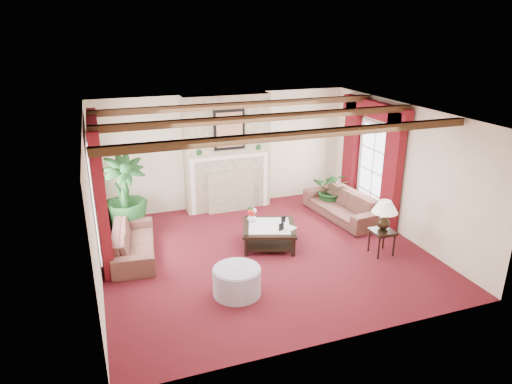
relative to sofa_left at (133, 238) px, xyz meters
name	(u,v)px	position (x,y,z in m)	size (l,w,h in m)	color
floor	(265,254)	(2.38, -0.77, -0.37)	(6.00, 6.00, 0.00)	#460C15
ceiling	(266,114)	(2.38, -0.77, 2.33)	(6.00, 6.00, 0.00)	white
back_wall	(225,151)	(2.38, 1.98, 0.98)	(6.00, 0.02, 2.70)	beige
left_wall	(93,208)	(-0.62, -0.77, 0.98)	(0.02, 5.50, 2.70)	beige
right_wall	(404,171)	(5.38, -0.77, 0.98)	(0.02, 5.50, 2.70)	beige
ceiling_beams	(266,118)	(2.38, -0.77, 2.27)	(6.00, 3.00, 0.12)	#311E0F
fireplace	(226,94)	(2.38, 1.78, 2.33)	(2.00, 0.52, 2.70)	tan
french_door_left	(88,147)	(-0.59, 0.23, 1.76)	(0.10, 1.10, 2.16)	white
french_door_right	(378,124)	(5.35, 0.23, 1.76)	(0.10, 1.10, 2.16)	white
curtains_left	(92,123)	(-0.48, 0.23, 2.18)	(0.20, 2.40, 2.55)	#4C0A10
curtains_right	(375,105)	(5.24, 0.23, 2.18)	(0.20, 2.40, 2.55)	#4C0A10
sofa_left	(133,238)	(0.00, 0.00, 0.00)	(0.76, 1.95, 0.74)	#3B101F
sofa_right	(343,201)	(4.65, 0.31, 0.03)	(0.86, 2.14, 0.81)	#3B101F
potted_palm	(126,211)	(-0.03, 1.17, 0.09)	(1.16, 1.77, 0.92)	black
small_plant	(332,193)	(4.70, 0.91, 0.00)	(1.26, 1.27, 0.74)	black
coffee_table	(269,236)	(2.57, -0.45, -0.16)	(1.03, 1.03, 0.42)	black
side_table	(381,242)	(4.48, -1.50, -0.13)	(0.41, 0.41, 0.49)	black
ottoman	(237,281)	(1.45, -1.92, -0.14)	(0.79, 0.79, 0.46)	#9790A3
table_lamp	(384,215)	(4.48, -1.50, 0.43)	(0.49, 0.49, 0.62)	black
flower_vase	(252,218)	(2.32, -0.15, 0.14)	(0.22, 0.23, 0.18)	silver
book	(286,223)	(2.81, -0.73, 0.19)	(0.18, 0.13, 0.28)	black
photo_frame_a	(281,227)	(2.71, -0.74, 0.13)	(0.12, 0.02, 0.16)	black
photo_frame_b	(283,219)	(2.90, -0.39, 0.12)	(0.11, 0.02, 0.14)	black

